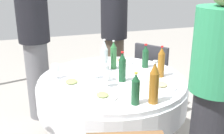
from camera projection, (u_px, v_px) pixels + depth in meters
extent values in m
cylinder|color=white|center=(112.00, 81.00, 2.50)|extent=(1.32, 1.32, 0.04)
cylinder|color=white|center=(112.00, 94.00, 2.54)|extent=(1.35, 1.35, 0.22)
cylinder|color=slate|center=(112.00, 127.00, 2.66)|extent=(0.14, 0.14, 0.48)
cylinder|color=#194728|center=(122.00, 70.00, 2.40)|extent=(0.06, 0.06, 0.20)
cone|color=#194728|center=(122.00, 56.00, 2.36)|extent=(0.06, 0.06, 0.06)
cylinder|color=red|center=(122.00, 52.00, 2.35)|extent=(0.03, 0.03, 0.01)
cylinder|color=#8C5619|center=(161.00, 65.00, 2.50)|extent=(0.06, 0.06, 0.22)
cone|color=#8C5619|center=(162.00, 50.00, 2.45)|extent=(0.06, 0.06, 0.06)
cylinder|color=red|center=(162.00, 47.00, 2.44)|extent=(0.02, 0.02, 0.01)
cylinder|color=silver|center=(105.00, 60.00, 2.63)|extent=(0.06, 0.06, 0.22)
cone|color=silver|center=(104.00, 45.00, 2.58)|extent=(0.06, 0.06, 0.08)
cylinder|color=silver|center=(104.00, 40.00, 2.57)|extent=(0.02, 0.02, 0.01)
cylinder|color=#194728|center=(135.00, 92.00, 1.99)|extent=(0.06, 0.06, 0.18)
cone|color=#194728|center=(136.00, 77.00, 1.95)|extent=(0.06, 0.06, 0.05)
cylinder|color=gold|center=(136.00, 73.00, 1.94)|extent=(0.03, 0.03, 0.01)
cylinder|color=#194728|center=(145.00, 59.00, 2.75)|extent=(0.06, 0.06, 0.17)
cone|color=#194728|center=(146.00, 48.00, 2.71)|extent=(0.06, 0.06, 0.06)
cylinder|color=red|center=(146.00, 45.00, 2.70)|extent=(0.03, 0.03, 0.01)
cylinder|color=#2D6B38|center=(114.00, 58.00, 2.71)|extent=(0.06, 0.06, 0.21)
cone|color=#2D6B38|center=(114.00, 45.00, 2.67)|extent=(0.05, 0.05, 0.06)
cylinder|color=silver|center=(114.00, 41.00, 2.66)|extent=(0.02, 0.02, 0.01)
cylinder|color=#8C5619|center=(154.00, 88.00, 2.00)|extent=(0.07, 0.07, 0.23)
cone|color=#8C5619|center=(155.00, 68.00, 1.95)|extent=(0.06, 0.06, 0.08)
cylinder|color=silver|center=(155.00, 61.00, 1.93)|extent=(0.03, 0.03, 0.01)
cylinder|color=white|center=(105.00, 81.00, 2.44)|extent=(0.06, 0.06, 0.00)
cylinder|color=white|center=(105.00, 76.00, 2.42)|extent=(0.01, 0.01, 0.08)
cylinder|color=white|center=(105.00, 68.00, 2.40)|extent=(0.07, 0.07, 0.07)
cylinder|color=gold|center=(105.00, 70.00, 2.40)|extent=(0.06, 0.06, 0.03)
cylinder|color=white|center=(107.00, 86.00, 2.32)|extent=(0.06, 0.06, 0.00)
cylinder|color=white|center=(107.00, 83.00, 2.31)|extent=(0.01, 0.01, 0.06)
cylinder|color=white|center=(107.00, 75.00, 2.29)|extent=(0.07, 0.07, 0.07)
cylinder|color=white|center=(96.00, 78.00, 2.49)|extent=(0.06, 0.06, 0.00)
cylinder|color=white|center=(96.00, 74.00, 2.48)|extent=(0.01, 0.01, 0.07)
cylinder|color=white|center=(95.00, 67.00, 2.45)|extent=(0.07, 0.07, 0.07)
cylinder|color=maroon|center=(95.00, 69.00, 2.46)|extent=(0.06, 0.06, 0.03)
cylinder|color=white|center=(56.00, 78.00, 2.49)|extent=(0.06, 0.06, 0.00)
cylinder|color=white|center=(56.00, 75.00, 2.48)|extent=(0.01, 0.01, 0.06)
cylinder|color=white|center=(56.00, 68.00, 2.45)|extent=(0.07, 0.07, 0.07)
cylinder|color=white|center=(71.00, 83.00, 2.36)|extent=(0.26, 0.26, 0.02)
ellipsoid|color=#8C9E59|center=(71.00, 81.00, 2.36)|extent=(0.12, 0.10, 0.02)
cylinder|color=white|center=(161.00, 86.00, 2.31)|extent=(0.26, 0.26, 0.02)
ellipsoid|color=tan|center=(161.00, 84.00, 2.30)|extent=(0.12, 0.10, 0.02)
cylinder|color=white|center=(103.00, 97.00, 2.12)|extent=(0.23, 0.23, 0.02)
ellipsoid|color=#8C9E59|center=(103.00, 95.00, 2.11)|extent=(0.10, 0.09, 0.02)
cylinder|color=white|center=(122.00, 62.00, 2.92)|extent=(0.25, 0.25, 0.02)
ellipsoid|color=tan|center=(122.00, 60.00, 2.92)|extent=(0.11, 0.10, 0.02)
cube|color=silver|center=(138.00, 76.00, 2.55)|extent=(0.13, 0.15, 0.00)
cube|color=silver|center=(87.00, 64.00, 2.87)|extent=(0.07, 0.18, 0.00)
cylinder|color=slate|center=(38.00, 80.00, 3.20)|extent=(0.26, 0.26, 0.91)
cylinder|color=black|center=(32.00, 17.00, 2.96)|extent=(0.34, 0.34, 0.53)
cylinder|color=#2D8C59|center=(220.00, 51.00, 1.73)|extent=(0.34, 0.34, 0.54)
cylinder|color=#4C3F33|center=(114.00, 67.00, 3.75)|extent=(0.26, 0.26, 0.82)
cylinder|color=black|center=(114.00, 15.00, 3.52)|extent=(0.34, 0.34, 0.59)
cube|color=#2D2D33|center=(157.00, 76.00, 3.35)|extent=(0.56, 0.56, 0.04)
cube|color=#2D2D33|center=(151.00, 63.00, 3.13)|extent=(0.34, 0.28, 0.42)
cylinder|color=gray|center=(174.00, 92.00, 3.47)|extent=(0.03, 0.03, 0.43)
cylinder|color=gray|center=(149.00, 86.00, 3.65)|extent=(0.03, 0.03, 0.43)
cylinder|color=gray|center=(163.00, 102.00, 3.20)|extent=(0.03, 0.03, 0.43)
cylinder|color=gray|center=(137.00, 95.00, 3.38)|extent=(0.03, 0.03, 0.43)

